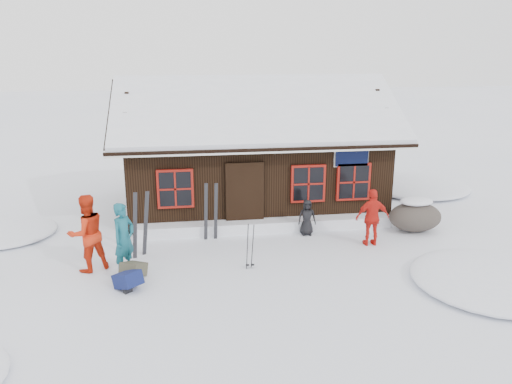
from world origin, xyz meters
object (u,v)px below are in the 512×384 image
skier_orange_right (372,217)px  boulder (415,216)px  skier_teal (124,239)px  skier_crouched (307,217)px  backpack_olive (134,272)px  backpack_blue (128,283)px  ski_poles (250,247)px  ski_pair_left (140,225)px  skier_orange_left (87,233)px

skier_orange_right → boulder: 1.94m
skier_teal → skier_crouched: skier_teal is taller
boulder → backpack_olive: size_ratio=2.72×
skier_crouched → backpack_blue: skier_crouched is taller
skier_orange_right → backpack_olive: size_ratio=2.78×
backpack_blue → ski_poles: bearing=-25.3°
boulder → ski_poles: (-5.18, -1.91, 0.09)m
backpack_blue → backpack_olive: (0.08, 0.55, -0.00)m
skier_orange_right → ski_pair_left: (-6.17, 0.17, 0.04)m
boulder → ski_poles: ski_poles is taller
skier_teal → backpack_olive: (0.21, -0.34, -0.72)m
skier_teal → ski_poles: 3.01m
ski_poles → backpack_olive: size_ratio=2.06×
ski_poles → backpack_blue: ski_poles is taller
skier_orange_left → skier_crouched: 6.04m
ski_pair_left → backpack_blue: (-0.17, -1.91, -0.67)m
skier_orange_right → boulder: bearing=-151.8°
skier_crouched → backpack_blue: size_ratio=1.78×
skier_teal → ski_pair_left: bearing=19.1°
backpack_olive → ski_poles: bearing=30.4°
skier_orange_right → skier_crouched: skier_orange_right is taller
boulder → backpack_olive: 8.23m
skier_crouched → skier_teal: bearing=-154.3°
skier_orange_left → backpack_olive: size_ratio=3.34×
ski_pair_left → backpack_olive: (-0.10, -1.36, -0.68)m
skier_orange_left → ski_poles: (3.87, -0.46, -0.40)m
skier_teal → skier_orange_left: (-0.88, 0.30, 0.08)m
boulder → backpack_blue: bearing=-161.8°
skier_orange_left → skier_orange_right: bearing=152.5°
backpack_blue → skier_orange_right: bearing=-24.2°
backpack_olive → boulder: bearing=41.4°
ski_poles → skier_orange_right: bearing=16.3°
skier_teal → skier_orange_left: 0.94m
skier_crouched → ski_pair_left: ski_pair_left is taller
ski_pair_left → backpack_olive: ski_pair_left is taller
skier_orange_left → backpack_olive: (1.09, -0.64, -0.80)m
boulder → backpack_olive: bearing=-165.3°
ski_pair_left → backpack_blue: ski_pair_left is taller
skier_orange_right → ski_poles: size_ratio=1.35×
backpack_olive → ski_pair_left: bearing=112.6°
skier_orange_right → boulder: size_ratio=1.02×
skier_orange_right → backpack_blue: (-6.35, -1.75, -0.63)m
skier_crouched → backpack_olive: 5.23m
skier_teal → backpack_blue: (0.13, -0.89, -0.71)m
backpack_blue → skier_orange_left: bearing=90.9°
skier_orange_left → skier_orange_right: size_ratio=1.20×
skier_teal → backpack_olive: bearing=-112.6°
skier_orange_right → skier_crouched: bearing=-33.2°
backpack_blue → backpack_olive: backpack_blue is taller
skier_crouched → skier_orange_right: bearing=-28.9°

